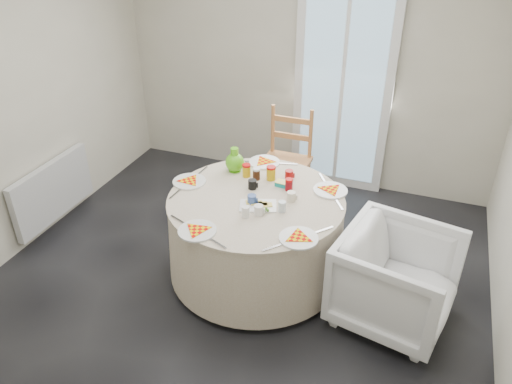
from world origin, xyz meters
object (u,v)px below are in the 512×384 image
(radiator, at_px, (53,191))
(green_pitcher, at_px, (235,157))
(armchair, at_px, (396,277))
(wooden_chair, at_px, (285,166))
(table, at_px, (256,236))

(radiator, relative_size, green_pitcher, 4.75)
(armchair, distance_m, green_pitcher, 1.63)
(green_pitcher, bearing_deg, wooden_chair, 97.52)
(table, bearing_deg, radiator, 179.80)
(wooden_chair, height_order, green_pitcher, wooden_chair)
(table, height_order, green_pitcher, green_pitcher)
(wooden_chair, bearing_deg, table, -84.66)
(table, xyz_separation_m, wooden_chair, (-0.10, 1.10, 0.09))
(green_pitcher, bearing_deg, armchair, 6.15)
(armchair, relative_size, green_pitcher, 3.86)
(table, relative_size, wooden_chair, 1.40)
(radiator, relative_size, wooden_chair, 0.97)
(table, bearing_deg, wooden_chair, 95.26)
(wooden_chair, distance_m, green_pitcher, 0.86)
(radiator, height_order, armchair, armchair)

